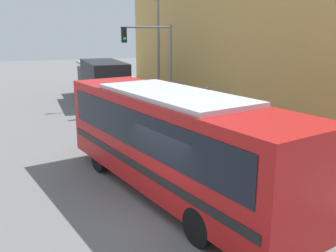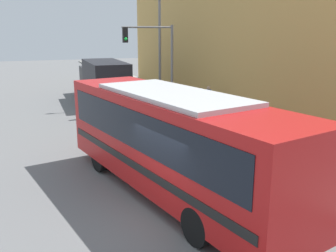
# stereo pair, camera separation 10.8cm
# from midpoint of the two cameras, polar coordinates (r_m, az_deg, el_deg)

# --- Properties ---
(ground_plane) EXTENTS (120.00, 120.00, 0.00)m
(ground_plane) POSITION_cam_midpoint_polar(r_m,az_deg,el_deg) (10.63, 0.62, -14.03)
(ground_plane) COLOR slate
(sidewalk) EXTENTS (3.11, 70.00, 0.16)m
(sidewalk) POSITION_cam_midpoint_polar(r_m,az_deg,el_deg) (30.63, -2.14, 5.04)
(sidewalk) COLOR gray
(sidewalk) RESTS_ON ground_plane
(building_facade) EXTENTS (6.00, 28.95, 8.27)m
(building_facade) POSITION_cam_midpoint_polar(r_m,az_deg,el_deg) (27.95, 9.91, 12.30)
(building_facade) COLOR tan
(building_facade) RESTS_ON ground_plane
(city_bus) EXTENTS (4.65, 10.36, 3.29)m
(city_bus) POSITION_cam_midpoint_polar(r_m,az_deg,el_deg) (11.46, 0.77, -1.64)
(city_bus) COLOR red
(city_bus) RESTS_ON ground_plane
(delivery_truck) EXTENTS (2.39, 8.47, 2.94)m
(delivery_truck) POSITION_cam_midpoint_polar(r_m,az_deg,el_deg) (27.90, -9.76, 7.10)
(delivery_truck) COLOR black
(delivery_truck) RESTS_ON ground_plane
(fire_hydrant) EXTENTS (0.28, 0.37, 0.82)m
(fire_hydrant) POSITION_cam_midpoint_polar(r_m,az_deg,el_deg) (16.19, 12.10, -2.04)
(fire_hydrant) COLOR red
(fire_hydrant) RESTS_ON sidewalk
(traffic_light_pole) EXTENTS (3.28, 0.35, 5.23)m
(traffic_light_pole) POSITION_cam_midpoint_polar(r_m,az_deg,el_deg) (23.62, -1.85, 11.22)
(traffic_light_pole) COLOR slate
(traffic_light_pole) RESTS_ON sidewalk
(parking_meter) EXTENTS (0.14, 0.14, 1.18)m
(parking_meter) POSITION_cam_midpoint_polar(r_m,az_deg,el_deg) (21.69, 3.02, 3.50)
(parking_meter) COLOR slate
(parking_meter) RESTS_ON sidewalk
(street_lamp) EXTENTS (2.68, 0.28, 8.09)m
(street_lamp) POSITION_cam_midpoint_polar(r_m,az_deg,el_deg) (26.38, -1.83, 14.07)
(street_lamp) COLOR slate
(street_lamp) RESTS_ON sidewalk
(pedestrian_near_corner) EXTENTS (0.34, 0.34, 1.73)m
(pedestrian_near_corner) POSITION_cam_midpoint_polar(r_m,az_deg,el_deg) (22.32, 6.30, 3.93)
(pedestrian_near_corner) COLOR slate
(pedestrian_near_corner) RESTS_ON sidewalk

